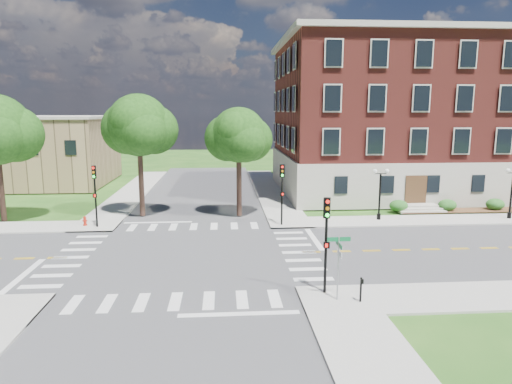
{
  "coord_description": "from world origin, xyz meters",
  "views": [
    {
      "loc": [
        2.36,
        -28.04,
        9.03
      ],
      "look_at": [
        4.74,
        4.56,
        3.2
      ],
      "focal_mm": 32.0,
      "sensor_mm": 36.0,
      "label": 1
    }
  ],
  "objects": [
    {
      "name": "main_building",
      "position": [
        24.0,
        21.99,
        8.34
      ],
      "size": [
        30.6,
        22.4,
        16.5
      ],
      "color": "#ABA597",
      "rests_on": "ground"
    },
    {
      "name": "fire_hydrant",
      "position": [
        -8.55,
        7.78,
        0.46
      ],
      "size": [
        0.35,
        0.35,
        0.75
      ],
      "color": "#A51B0C",
      "rests_on": "ground"
    },
    {
      "name": "traffic_signal_se",
      "position": [
        7.34,
        -6.89,
        3.19
      ],
      "size": [
        0.38,
        0.45,
        4.8
      ],
      "color": "black",
      "rests_on": "ground"
    },
    {
      "name": "ground",
      "position": [
        0.0,
        0.0,
        0.0
      ],
      "size": [
        160.0,
        160.0,
        0.0
      ],
      "primitive_type": "plane",
      "color": "#1D4914",
      "rests_on": "ground"
    },
    {
      "name": "road_ns",
      "position": [
        0.0,
        0.0,
        0.01
      ],
      "size": [
        12.0,
        90.0,
        0.01
      ],
      "primitive_type": "cube",
      "color": "#3D3D3F",
      "rests_on": "ground"
    },
    {
      "name": "twin_lamp_east",
      "position": [
        26.36,
        7.71,
        2.52
      ],
      "size": [
        1.36,
        0.36,
        4.23
      ],
      "color": "black",
      "rests_on": "ground"
    },
    {
      "name": "sidewalk_ne",
      "position": [
        15.38,
        15.38,
        0.06
      ],
      "size": [
        34.0,
        34.0,
        0.12
      ],
      "color": "#9E9B93",
      "rests_on": "ground"
    },
    {
      "name": "stop_bar_east",
      "position": [
        8.8,
        3.0,
        0.0
      ],
      "size": [
        0.4,
        5.5,
        0.0
      ],
      "primitive_type": "cube",
      "color": "silver",
      "rests_on": "ground"
    },
    {
      "name": "sidewalk_nw",
      "position": [
        -15.38,
        15.38,
        0.06
      ],
      "size": [
        34.0,
        34.0,
        0.12
      ],
      "color": "#9E9B93",
      "rests_on": "ground"
    },
    {
      "name": "street_sign_pole",
      "position": [
        7.74,
        -7.82,
        2.31
      ],
      "size": [
        1.1,
        1.1,
        3.1
      ],
      "color": "gray",
      "rests_on": "ground"
    },
    {
      "name": "shrub_row",
      "position": [
        27.0,
        10.8,
        0.0
      ],
      "size": [
        18.0,
        2.0,
        1.3
      ],
      "primitive_type": null,
      "color": "#23541C",
      "rests_on": "ground"
    },
    {
      "name": "twin_lamp_west",
      "position": [
        15.25,
        8.08,
        2.52
      ],
      "size": [
        1.36,
        0.36,
        4.23
      ],
      "color": "black",
      "rests_on": "ground"
    },
    {
      "name": "road_ew",
      "position": [
        0.0,
        0.0,
        0.01
      ],
      "size": [
        90.0,
        12.0,
        0.01
      ],
      "primitive_type": "cube",
      "color": "#3D3D3F",
      "rests_on": "ground"
    },
    {
      "name": "traffic_signal_ne",
      "position": [
        6.96,
        6.92,
        3.19
      ],
      "size": [
        0.38,
        0.45,
        4.8
      ],
      "color": "black",
      "rests_on": "ground"
    },
    {
      "name": "tree_d",
      "position": [
        3.72,
        10.37,
        7.0
      ],
      "size": [
        4.63,
        4.63,
        9.24
      ],
      "color": "#2F1F17",
      "rests_on": "ground"
    },
    {
      "name": "tree_c",
      "position": [
        -4.61,
        10.99,
        7.82
      ],
      "size": [
        5.19,
        5.19,
        10.33
      ],
      "color": "#2F1F17",
      "rests_on": "ground"
    },
    {
      "name": "push_button_post",
      "position": [
        8.78,
        -8.13,
        0.8
      ],
      "size": [
        0.14,
        0.21,
        1.2
      ],
      "color": "black",
      "rests_on": "ground"
    },
    {
      "name": "crosswalk_east",
      "position": [
        7.2,
        0.0,
        0.0
      ],
      "size": [
        2.2,
        10.2,
        0.02
      ],
      "primitive_type": null,
      "color": "silver",
      "rests_on": "ground"
    },
    {
      "name": "secondary_building",
      "position": [
        -22.0,
        30.0,
        4.28
      ],
      "size": [
        20.4,
        15.4,
        8.3
      ],
      "color": "olive",
      "rests_on": "ground"
    },
    {
      "name": "traffic_signal_nw",
      "position": [
        -7.49,
        7.31,
        3.19
      ],
      "size": [
        0.38,
        0.45,
        4.8
      ],
      "color": "black",
      "rests_on": "ground"
    }
  ]
}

